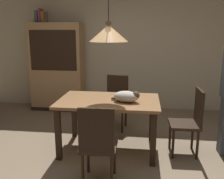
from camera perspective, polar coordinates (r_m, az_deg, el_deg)
ground at (r=3.39m, az=-1.31°, el=-16.88°), size 10.00×10.00×0.00m
back_wall at (r=5.58m, az=2.71°, el=10.61°), size 6.40×0.10×2.90m
dining_table at (r=3.59m, az=-0.72°, el=-3.84°), size 1.40×0.90×0.75m
chair_near_front at (r=2.83m, az=-3.18°, el=-11.70°), size 0.41×0.41×0.93m
chair_far_back at (r=4.46m, az=0.96°, el=-2.26°), size 0.44×0.44×0.93m
chair_right_side at (r=3.66m, az=17.17°, el=-6.37°), size 0.41×0.41×0.93m
cat_sleeping at (r=3.43m, az=3.39°, el=-1.57°), size 0.40×0.28×0.16m
pendant_lamp at (r=3.43m, az=-0.77°, el=12.56°), size 0.52×0.52×1.30m
hutch_bookcase at (r=5.60m, az=-12.12°, el=4.57°), size 1.12×0.45×1.85m
book_yellow_short at (r=5.70m, az=-16.85°, el=15.06°), size 0.04×0.20×0.18m
book_blue_wide at (r=5.68m, az=-16.25°, el=15.41°), size 0.06×0.24×0.24m
book_red_tall at (r=5.65m, az=-15.65°, el=15.66°), size 0.04×0.22×0.28m
book_brown_thick at (r=5.63m, az=-14.98°, el=15.41°), size 0.06×0.24×0.22m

